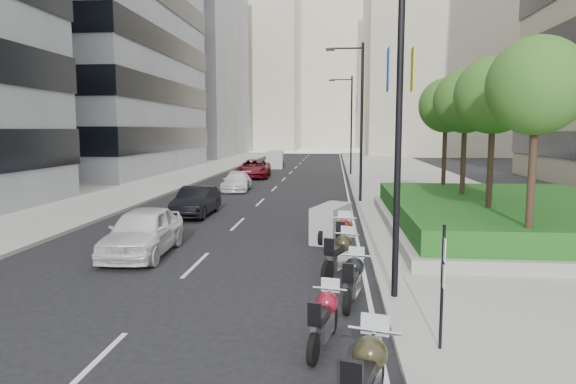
# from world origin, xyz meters

# --- Properties ---
(ground) EXTENTS (160.00, 160.00, 0.00)m
(ground) POSITION_xyz_m (0.00, 0.00, 0.00)
(ground) COLOR black
(ground) RESTS_ON ground
(sidewalk_right) EXTENTS (10.00, 100.00, 0.15)m
(sidewalk_right) POSITION_xyz_m (9.00, 30.00, 0.07)
(sidewalk_right) COLOR #9E9B93
(sidewalk_right) RESTS_ON ground
(sidewalk_left) EXTENTS (8.00, 100.00, 0.15)m
(sidewalk_left) POSITION_xyz_m (-12.00, 30.00, 0.07)
(sidewalk_left) COLOR #9E9B93
(sidewalk_left) RESTS_ON ground
(lane_edge) EXTENTS (0.12, 100.00, 0.01)m
(lane_edge) POSITION_xyz_m (3.70, 30.00, 0.01)
(lane_edge) COLOR silver
(lane_edge) RESTS_ON ground
(lane_centre) EXTENTS (0.12, 100.00, 0.01)m
(lane_centre) POSITION_xyz_m (-1.50, 30.00, 0.01)
(lane_centre) COLOR silver
(lane_centre) RESTS_ON ground
(building_grey_far) EXTENTS (22.00, 26.00, 30.00)m
(building_grey_far) POSITION_xyz_m (-24.00, 70.00, 15.00)
(building_grey_far) COLOR gray
(building_grey_far) RESTS_ON ground
(building_cream_right) EXTENTS (28.00, 24.00, 36.00)m
(building_cream_right) POSITION_xyz_m (22.00, 80.00, 18.00)
(building_cream_right) COLOR #B7AD93
(building_cream_right) RESTS_ON ground
(building_cream_left) EXTENTS (26.00, 24.00, 34.00)m
(building_cream_left) POSITION_xyz_m (-18.00, 100.00, 17.00)
(building_cream_left) COLOR #B7AD93
(building_cream_left) RESTS_ON ground
(building_cream_centre) EXTENTS (30.00, 24.00, 38.00)m
(building_cream_centre) POSITION_xyz_m (2.00, 120.00, 19.00)
(building_cream_centre) COLOR #B7AD93
(building_cream_centre) RESTS_ON ground
(planter) EXTENTS (10.00, 14.00, 0.40)m
(planter) POSITION_xyz_m (10.00, 10.00, 0.35)
(planter) COLOR gray
(planter) RESTS_ON sidewalk_right
(hedge) EXTENTS (9.40, 13.40, 0.80)m
(hedge) POSITION_xyz_m (10.00, 10.00, 0.95)
(hedge) COLOR #1A4F16
(hedge) RESTS_ON planter
(tree_0) EXTENTS (2.80, 2.80, 6.30)m
(tree_0) POSITION_xyz_m (8.50, 4.00, 5.42)
(tree_0) COLOR #332319
(tree_0) RESTS_ON planter
(tree_1) EXTENTS (2.80, 2.80, 6.30)m
(tree_1) POSITION_xyz_m (8.50, 8.00, 5.42)
(tree_1) COLOR #332319
(tree_1) RESTS_ON planter
(tree_2) EXTENTS (2.80, 2.80, 6.30)m
(tree_2) POSITION_xyz_m (8.50, 12.00, 5.42)
(tree_2) COLOR #332319
(tree_2) RESTS_ON planter
(tree_3) EXTENTS (2.80, 2.80, 6.30)m
(tree_3) POSITION_xyz_m (8.50, 16.00, 5.42)
(tree_3) COLOR #332319
(tree_3) RESTS_ON planter
(lamp_post_0) EXTENTS (2.34, 0.45, 9.00)m
(lamp_post_0) POSITION_xyz_m (4.14, 1.00, 5.07)
(lamp_post_0) COLOR black
(lamp_post_0) RESTS_ON ground
(lamp_post_1) EXTENTS (2.34, 0.45, 9.00)m
(lamp_post_1) POSITION_xyz_m (4.14, 18.00, 5.07)
(lamp_post_1) COLOR black
(lamp_post_1) RESTS_ON ground
(lamp_post_2) EXTENTS (2.34, 0.45, 9.00)m
(lamp_post_2) POSITION_xyz_m (4.14, 36.00, 5.07)
(lamp_post_2) COLOR black
(lamp_post_2) RESTS_ON ground
(parking_sign) EXTENTS (0.06, 0.32, 2.50)m
(parking_sign) POSITION_xyz_m (4.80, -2.00, 1.46)
(parking_sign) COLOR black
(parking_sign) RESTS_ON ground
(motorcycle_0) EXTENTS (0.96, 2.37, 1.21)m
(motorcycle_0) POSITION_xyz_m (3.28, -4.36, 0.65)
(motorcycle_0) COLOR black
(motorcycle_0) RESTS_ON ground
(motorcycle_1) EXTENTS (0.74, 2.08, 1.05)m
(motorcycle_1) POSITION_xyz_m (2.63, -1.80, 0.56)
(motorcycle_1) COLOR black
(motorcycle_1) RESTS_ON ground
(motorcycle_2) EXTENTS (0.73, 2.18, 1.09)m
(motorcycle_2) POSITION_xyz_m (3.28, 0.83, 0.58)
(motorcycle_2) COLOR black
(motorcycle_2) RESTS_ON ground
(motorcycle_3) EXTENTS (1.10, 2.18, 1.15)m
(motorcycle_3) POSITION_xyz_m (2.99, 3.19, 0.62)
(motorcycle_3) COLOR black
(motorcycle_3) RESTS_ON ground
(motorcycle_4) EXTENTS (0.83, 2.47, 1.23)m
(motorcycle_4) POSITION_xyz_m (3.10, 5.49, 0.66)
(motorcycle_4) COLOR black
(motorcycle_4) RESTS_ON ground
(motorcycle_5) EXTENTS (1.59, 2.45, 1.38)m
(motorcycle_5) POSITION_xyz_m (2.69, 7.77, 0.69)
(motorcycle_5) COLOR black
(motorcycle_5) RESTS_ON ground
(motorcycle_6) EXTENTS (0.68, 2.02, 1.01)m
(motorcycle_6) POSITION_xyz_m (2.75, 9.96, 0.54)
(motorcycle_6) COLOR black
(motorcycle_6) RESTS_ON ground
(car_a) EXTENTS (2.10, 4.79, 1.61)m
(car_a) POSITION_xyz_m (-3.62, 5.11, 0.80)
(car_a) COLOR white
(car_a) RESTS_ON ground
(car_b) EXTENTS (1.54, 4.33, 1.42)m
(car_b) POSITION_xyz_m (-3.94, 13.04, 0.71)
(car_b) COLOR black
(car_b) RESTS_ON ground
(car_c) EXTENTS (2.04, 4.47, 1.27)m
(car_c) POSITION_xyz_m (-3.92, 23.45, 0.63)
(car_c) COLOR white
(car_c) RESTS_ON ground
(car_d) EXTENTS (3.01, 5.92, 1.60)m
(car_d) POSITION_xyz_m (-4.24, 33.19, 0.80)
(car_d) COLOR maroon
(car_d) RESTS_ON ground
(delivery_van) EXTENTS (2.04, 4.68, 1.92)m
(delivery_van) POSITION_xyz_m (-3.78, 45.15, 0.90)
(delivery_van) COLOR #B4B3B6
(delivery_van) RESTS_ON ground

